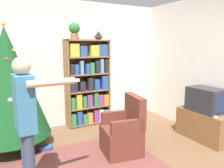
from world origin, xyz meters
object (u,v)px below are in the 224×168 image
christmas_tree (8,83)px  standing_person (26,118)px  television (206,100)px  table_lamp (98,35)px  armchair (124,133)px  bookshelf (88,84)px  potted_plant (74,30)px

christmas_tree → standing_person: (0.07, -1.44, -0.17)m
television → christmas_tree: size_ratio=0.29×
television → table_lamp: (-1.26, 1.76, 1.17)m
television → table_lamp: 2.46m
armchair → standing_person: (-1.46, -0.40, 0.61)m
television → bookshelf: bearing=130.9°
table_lamp → television: bearing=-54.4°
armchair → potted_plant: 2.25m
standing_person → potted_plant: potted_plant is taller
standing_person → table_lamp: 2.75m
christmas_tree → armchair: size_ratio=2.23×
television → table_lamp: bearing=125.6°
bookshelf → potted_plant: (-0.26, 0.01, 1.13)m
bookshelf → television: 2.32m
standing_person → potted_plant: size_ratio=4.80×
christmas_tree → standing_person: 1.45m
television → potted_plant: (-1.78, 1.76, 1.26)m
table_lamp → christmas_tree: bearing=-166.1°
bookshelf → standing_person: 2.40m
standing_person → armchair: bearing=102.7°
bookshelf → potted_plant: bearing=177.9°
television → christmas_tree: bearing=156.9°
television → armchair: television is taller
armchair → potted_plant: (-0.24, 1.49, 1.68)m
television → potted_plant: size_ratio=1.81×
armchair → table_lamp: 2.20m
armchair → standing_person: 1.63m
armchair → standing_person: bearing=-65.0°
potted_plant → table_lamp: size_ratio=1.64×
bookshelf → christmas_tree: size_ratio=0.88×
armchair → potted_plant: potted_plant is taller
christmas_tree → potted_plant: size_ratio=6.24×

